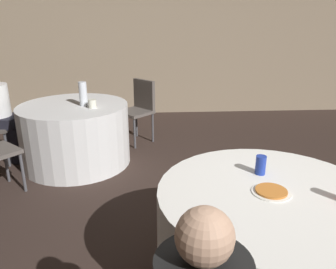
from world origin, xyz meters
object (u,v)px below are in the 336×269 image
at_px(person_white_shirt, 1,114).
at_px(pizza_plate_near, 271,191).
at_px(soda_can_blue, 261,165).
at_px(bottle_far, 83,94).
at_px(chair_far_northeast, 140,105).
at_px(table_near, 265,244).
at_px(table_far, 76,134).

bearing_deg(person_white_shirt, pizza_plate_near, 54.93).
xyz_separation_m(pizza_plate_near, soda_can_blue, (0.01, 0.24, 0.05)).
height_order(soda_can_blue, bottle_far, bottle_far).
relative_size(chair_far_northeast, bottle_far, 3.18).
distance_m(chair_far_northeast, pizza_plate_near, 2.95).
distance_m(chair_far_northeast, person_white_shirt, 1.73).
relative_size(table_near, person_white_shirt, 1.14).
bearing_deg(table_near, soda_can_blue, 87.00).
distance_m(table_near, table_far, 2.62).
distance_m(person_white_shirt, bottle_far, 1.05).
bearing_deg(table_near, person_white_shirt, 137.77).
bearing_deg(bottle_far, person_white_shirt, 171.56).
bearing_deg(pizza_plate_near, chair_far_northeast, 106.07).
bearing_deg(chair_far_northeast, bottle_far, 97.16).
bearing_deg(chair_far_northeast, table_far, 90.00).
height_order(table_far, chair_far_northeast, chair_far_northeast).
height_order(table_near, pizza_plate_near, pizza_plate_near).
height_order(person_white_shirt, bottle_far, person_white_shirt).
height_order(person_white_shirt, pizza_plate_near, person_white_shirt).
relative_size(table_near, bottle_far, 4.83).
bearing_deg(table_far, table_near, -53.33).
distance_m(person_white_shirt, pizza_plate_near, 3.30).
bearing_deg(person_white_shirt, bottle_far, 88.87).
relative_size(person_white_shirt, soda_can_blue, 9.43).
height_order(table_near, bottle_far, bottle_far).
bearing_deg(person_white_shirt, chair_far_northeast, 117.83).
bearing_deg(bottle_far, table_near, -55.30).
relative_size(chair_far_northeast, pizza_plate_near, 3.88).
bearing_deg(soda_can_blue, bottle_far, 128.19).
distance_m(pizza_plate_near, bottle_far, 2.52).
bearing_deg(chair_far_northeast, person_white_shirt, 66.61).
bearing_deg(soda_can_blue, table_near, -93.00).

